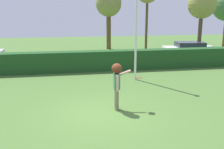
% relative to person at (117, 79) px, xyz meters
% --- Properties ---
extents(ground_plane, '(60.00, 60.00, 0.00)m').
position_rel_person_xyz_m(ground_plane, '(-0.55, -0.29, -1.21)').
color(ground_plane, '#496E31').
extents(person, '(0.80, 0.56, 1.82)m').
position_rel_person_xyz_m(person, '(0.00, 0.00, 0.00)').
color(person, '#777250').
rests_on(person, ground).
extents(frisbee, '(0.27, 0.27, 0.08)m').
position_rel_person_xyz_m(frisbee, '(0.83, -0.05, 0.02)').
color(frisbee, red).
extents(lamppost, '(0.24, 0.24, 6.74)m').
position_rel_person_xyz_m(lamppost, '(1.88, 4.27, 2.48)').
color(lamppost, silver).
rests_on(lamppost, ground).
extents(hedge_row, '(29.42, 0.90, 1.26)m').
position_rel_person_xyz_m(hedge_row, '(-0.55, 6.89, -0.58)').
color(hedge_row, '#1E471E').
rests_on(hedge_row, ground).
extents(parked_car_white, '(4.37, 2.21, 1.25)m').
position_rel_person_xyz_m(parked_car_white, '(8.21, 10.53, -0.52)').
color(parked_car_white, white).
rests_on(parked_car_white, ground).
extents(birch_tree, '(2.30, 2.30, 5.39)m').
position_rel_person_xyz_m(birch_tree, '(9.24, 10.95, 2.96)').
color(birch_tree, brown).
rests_on(birch_tree, ground).
extents(maple_tree, '(2.49, 2.49, 5.64)m').
position_rel_person_xyz_m(maple_tree, '(2.42, 16.39, 3.08)').
color(maple_tree, brown).
rests_on(maple_tree, ground).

